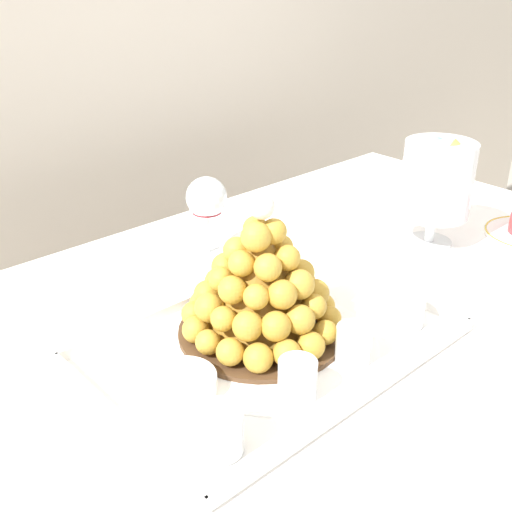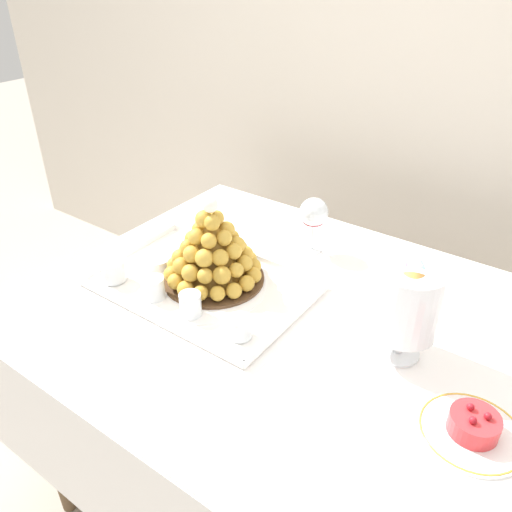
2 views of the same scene
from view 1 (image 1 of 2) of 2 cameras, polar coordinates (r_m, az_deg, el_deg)
The scene contains 10 objects.
buffet_table at distance 1.22m, azimuth 9.45°, elevation -7.05°, with size 1.31×0.99×0.75m.
serving_tray at distance 0.95m, azimuth 1.48°, elevation -8.26°, with size 0.54×0.37×0.02m.
croquembouche at distance 0.93m, azimuth 0.47°, elevation -2.68°, with size 0.26×0.26×0.23m.
dessert_cup_left at distance 0.77m, azimuth -3.44°, elevation -15.96°, with size 0.06×0.06×0.06m.
dessert_cup_mid_left at distance 0.84m, azimuth 3.85°, elevation -11.41°, with size 0.05×0.05×0.06m.
dessert_cup_centre at distance 0.91m, azimuth 8.99°, elevation -8.18°, with size 0.05×0.05×0.06m.
dessert_cup_mid_right at distance 1.02m, azimuth 13.90°, elevation -4.99°, with size 0.05×0.05×0.05m.
creme_brulee_ramekin at distance 0.86m, azimuth -6.82°, elevation -11.57°, with size 0.09×0.09×0.03m.
macaron_goblet at distance 1.28m, azimuth 16.39°, elevation 6.73°, with size 0.14×0.14×0.23m.
wine_glass at distance 1.20m, azimuth -4.60°, elevation 5.18°, with size 0.08×0.08×0.16m.
Camera 1 is at (-0.82, -0.61, 1.30)m, focal length 43.23 mm.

